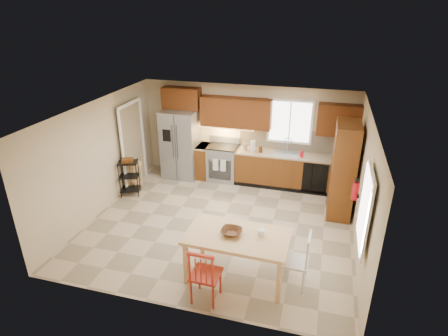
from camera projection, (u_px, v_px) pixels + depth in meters
floor at (220, 224)px, 8.04m from camera, size 5.50×5.50×0.00m
ceiling at (220, 111)px, 7.02m from camera, size 5.50×5.00×0.02m
wall_back at (246, 133)px, 9.73m from camera, size 5.50×0.02×2.50m
wall_front at (171, 242)px, 5.33m from camera, size 5.50×0.02×2.50m
wall_left at (100, 157)px, 8.20m from camera, size 0.02×5.00×2.50m
wall_right at (364, 188)px, 6.86m from camera, size 0.02×5.00×2.50m
refrigerator at (181, 144)px, 9.95m from camera, size 0.92×0.75×1.82m
range_stove at (223, 163)px, 9.91m from camera, size 0.76×0.63×0.92m
base_cabinet_narrow at (203, 161)px, 10.06m from camera, size 0.30×0.60×0.90m
base_cabinet_run at (293, 171)px, 9.47m from camera, size 2.92×0.60×0.90m
dishwasher at (315, 178)px, 9.08m from camera, size 0.60×0.02×0.78m
backsplash at (296, 140)px, 9.43m from camera, size 2.92×0.03×0.55m
upper_over_fridge at (181, 98)px, 9.64m from camera, size 1.00×0.35×0.55m
upper_left_block at (236, 112)px, 9.40m from camera, size 1.80×0.35×0.75m
upper_right_block at (339, 120)px, 8.79m from camera, size 1.00×0.35×0.75m
window_back at (290, 122)px, 9.28m from camera, size 1.12×0.04×1.12m
sink at (286, 155)px, 9.35m from camera, size 0.62×0.46×0.16m
undercab_glow at (224, 127)px, 9.61m from camera, size 1.60×0.30×0.01m
soap_bottle at (302, 153)px, 9.12m from camera, size 0.09×0.09×0.19m
paper_towel at (253, 146)px, 9.44m from camera, size 0.12×0.12×0.28m
canister_steel at (245, 147)px, 9.51m from camera, size 0.11×0.11×0.18m
canister_wood at (260, 150)px, 9.40m from camera, size 0.10×0.10×0.14m
pantry at (343, 170)px, 8.07m from camera, size 0.50×0.95×2.10m
fire_extinguisher at (355, 191)px, 7.08m from camera, size 0.12×0.12×0.36m
window_right at (365, 209)px, 5.78m from camera, size 0.04×1.02×1.32m
doorway at (132, 146)px, 9.41m from camera, size 0.04×0.95×2.10m
dining_table at (237, 256)px, 6.35m from camera, size 1.74×1.01×0.84m
chair_red at (206, 273)px, 5.83m from camera, size 0.48×0.48×1.01m
chair_white at (294, 260)px, 6.13m from camera, size 0.48×0.48×1.01m
table_bowl at (231, 234)px, 6.21m from camera, size 0.36×0.36×0.09m
table_jar at (261, 234)px, 6.17m from camera, size 0.14×0.14×0.16m
bar_stool at (136, 176)px, 9.42m from camera, size 0.39×0.39×0.72m
utility_cart at (129, 178)px, 9.09m from camera, size 0.55×0.49×0.91m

